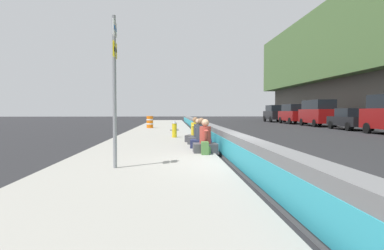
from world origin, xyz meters
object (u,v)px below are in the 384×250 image
object	(u,v)px
route_sign_post	(115,81)
fire_hydrant	(174,129)
seated_person_rear	(198,136)
parked_car_far	(293,114)
seated_person_far	(195,134)
parked_car_fourth	(350,119)
seated_person_foreground	(205,142)
parked_car_farther	(274,113)
construction_barrel	(150,122)
seated_person_middle	(201,138)
parked_car_midline	(318,112)
backpack	(205,148)

from	to	relation	value
route_sign_post	fire_hydrant	xyz separation A→B (m)	(8.93, -1.46, -1.62)
seated_person_rear	parked_car_far	size ratio (longest dim) A/B	0.22
seated_person_far	parked_car_fourth	size ratio (longest dim) A/B	0.24
seated_person_foreground	parked_car_farther	distance (m)	35.51
fire_hydrant	seated_person_rear	world-z (taller)	seated_person_rear
fire_hydrant	seated_person_foreground	distance (m)	6.18
parked_car_farther	construction_barrel	bearing A→B (deg)	138.16
seated_person_middle	construction_barrel	distance (m)	14.50
seated_person_foreground	parked_car_far	xyz separation A→B (m)	(26.72, -12.97, 0.70)
seated_person_rear	parked_car_midline	xyz separation A→B (m)	(17.70, -13.08, 0.89)
seated_person_middle	parked_car_fourth	distance (m)	18.39
seated_person_rear	seated_person_far	world-z (taller)	seated_person_far
fire_hydrant	construction_barrel	distance (m)	9.67
seated_person_rear	seated_person_far	distance (m)	1.02
route_sign_post	parked_car_midline	size ratio (longest dim) A/B	0.70
fire_hydrant	parked_car_midline	world-z (taller)	parked_car_midline
construction_barrel	parked_car_midline	xyz separation A→B (m)	(4.81, -15.95, 0.73)
seated_person_far	seated_person_foreground	bearing A→B (deg)	-178.92
construction_barrel	seated_person_foreground	bearing A→B (deg)	-169.51
backpack	parked_car_midline	world-z (taller)	parked_car_midline
seated_person_far	parked_car_far	size ratio (longest dim) A/B	0.23
seated_person_middle	seated_person_far	bearing A→B (deg)	1.41
fire_hydrant	construction_barrel	bearing A→B (deg)	11.39
backpack	construction_barrel	world-z (taller)	construction_barrel
seated_person_far	backpack	xyz separation A→B (m)	(-4.26, -0.02, -0.15)
parked_car_far	seated_person_foreground	bearing A→B (deg)	154.10
fire_hydrant	parked_car_fourth	bearing A→B (deg)	-59.32
seated_person_foreground	parked_car_far	bearing A→B (deg)	-25.90
route_sign_post	seated_person_middle	world-z (taller)	route_sign_post
backpack	parked_car_midline	distance (m)	24.74
parked_car_far	parked_car_midline	bearing A→B (deg)	-179.19
parked_car_fourth	parked_car_farther	xyz separation A→B (m)	(18.73, 0.17, 0.32)
seated_person_middle	route_sign_post	bearing A→B (deg)	150.00
construction_barrel	parked_car_far	world-z (taller)	parked_car_far
backpack	parked_car_midline	xyz separation A→B (m)	(20.95, -13.12, 1.02)
route_sign_post	seated_person_rear	xyz separation A→B (m)	(5.52, -2.42, -1.74)
seated_person_rear	parked_car_midline	bearing A→B (deg)	-36.47
route_sign_post	parked_car_far	distance (m)	33.35
route_sign_post	parked_car_farther	xyz separation A→B (m)	(35.94, -15.25, -1.03)
parked_car_far	seated_person_middle	bearing A→B (deg)	152.87
seated_person_middle	parked_car_far	world-z (taller)	parked_car_far
seated_person_rear	backpack	distance (m)	3.25
seated_person_middle	parked_car_farther	world-z (taller)	parked_car_farther
seated_person_middle	parked_car_far	xyz separation A→B (m)	(25.35, -12.99, 0.70)
seated_person_foreground	parked_car_midline	bearing A→B (deg)	-32.64
backpack	parked_car_fourth	bearing A→B (deg)	-41.10
seated_person_rear	parked_car_fourth	bearing A→B (deg)	-48.03
seated_person_far	parked_car_farther	distance (m)	32.11
seated_person_far	parked_car_fourth	bearing A→B (deg)	-50.71
parked_car_midline	parked_car_far	world-z (taller)	parked_car_midline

